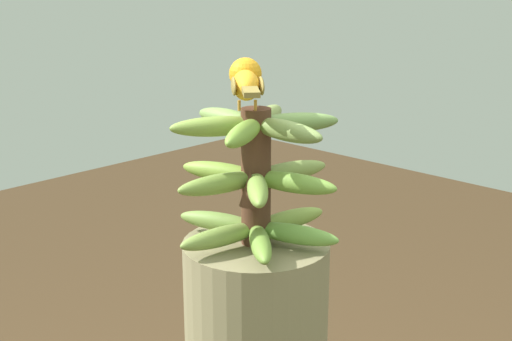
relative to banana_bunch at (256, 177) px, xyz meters
The scene contains 2 objects.
banana_bunch is the anchor object (origin of this frame).
perched_bird 0.16m from the banana_bunch, 124.86° to the right, with size 0.16×0.14×0.08m.
Camera 1 is at (0.75, -0.78, 1.56)m, focal length 48.65 mm.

